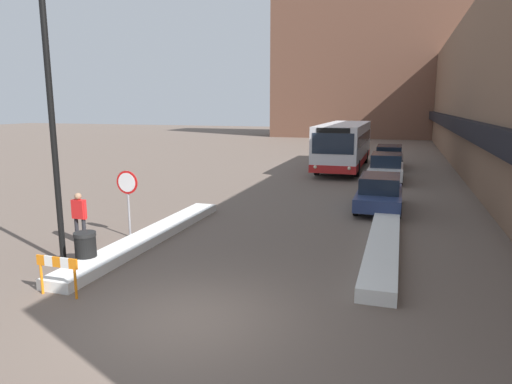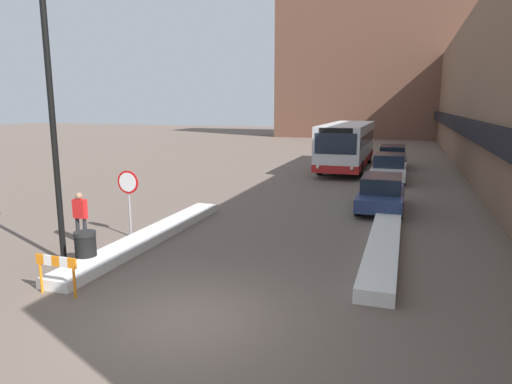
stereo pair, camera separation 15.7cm
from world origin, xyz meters
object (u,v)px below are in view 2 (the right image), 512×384
parked_car_middle (389,167)px  parked_car_front (381,193)px  street_lamp (58,96)px  construction_barricade (56,268)px  parked_car_back (392,157)px  stop_sign (128,189)px  city_bus (347,144)px  pedestrian (80,213)px  trash_bin (86,249)px

parked_car_middle → parked_car_front: bearing=-90.0°
street_lamp → construction_barricade: 4.53m
parked_car_back → stop_sign: 21.50m
parked_car_front → street_lamp: bearing=-130.0°
parked_car_middle → parked_car_back: size_ratio=0.90×
parked_car_front → construction_barricade: (-6.52, -11.29, -0.06)m
parked_car_middle → parked_car_back: parked_car_middle is taller
city_bus → parked_car_middle: 5.26m
city_bus → construction_barricade: city_bus is taller
parked_car_back → pedestrian: (-8.76, -21.11, 0.20)m
parked_car_front → construction_barricade: parked_car_front is taller
city_bus → street_lamp: 22.06m
city_bus → stop_sign: (-4.73, -18.67, -0.06)m
parked_car_middle → parked_car_back: 5.69m
pedestrian → construction_barricade: (2.24, -3.60, -0.30)m
parked_car_back → trash_bin: parked_car_back is taller
parked_car_back → parked_car_front: bearing=-90.0°
city_bus → parked_car_back: city_bus is taller
street_lamp → trash_bin: street_lamp is taller
street_lamp → pedestrian: (-0.94, 1.63, -3.57)m
city_bus → street_lamp: size_ratio=1.48×
street_lamp → construction_barricade: street_lamp is taller
city_bus → pedestrian: 20.55m
city_bus → parked_car_front: bearing=-76.3°
parked_car_front → street_lamp: street_lamp is taller
city_bus → stop_sign: city_bus is taller
city_bus → stop_sign: size_ratio=5.00×
pedestrian → street_lamp: bearing=-58.7°
pedestrian → trash_bin: 2.39m
stop_sign → construction_barricade: 4.85m
stop_sign → parked_car_back: bearing=69.1°
parked_car_back → trash_bin: (-7.20, -22.86, -0.29)m
stop_sign → construction_barricade: (1.13, -4.62, -0.93)m
parked_car_front → stop_sign: size_ratio=1.96×
construction_barricade → parked_car_back: bearing=75.2°
stop_sign → city_bus: bearing=75.8°
parked_car_front → construction_barricade: 13.04m
street_lamp → stop_sign: bearing=86.4°
parked_car_front → pedestrian: size_ratio=2.70×
city_bus → trash_bin: size_ratio=11.65×
parked_car_middle → trash_bin: 18.62m
parked_car_middle → construction_barricade: (-6.52, -19.01, -0.10)m
parked_car_back → stop_sign: stop_sign is taller
construction_barricade → parked_car_front: bearing=60.0°
parked_car_back → stop_sign: bearing=-110.9°
parked_car_middle → construction_barricade: parked_car_middle is taller
parked_car_back → trash_bin: size_ratio=5.10×
pedestrian → construction_barricade: bearing=-57.0°
parked_car_back → trash_bin: 23.97m
street_lamp → pedestrian: bearing=120.1°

